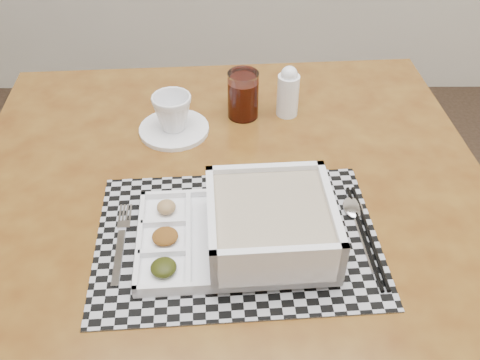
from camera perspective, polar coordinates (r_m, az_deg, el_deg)
name	(u,v)px	position (r m, az deg, el deg)	size (l,w,h in m)	color
dining_table	(231,225)	(1.05, -1.01, -4.87)	(1.07, 1.07, 0.75)	#51280E
placemat	(237,238)	(0.92, -0.29, -6.21)	(0.48, 0.34, 0.00)	#9FA0A6
serving_tray	(261,229)	(0.88, 2.28, -5.19)	(0.34, 0.24, 0.10)	white
fork	(122,240)	(0.93, -12.49, -6.31)	(0.03, 0.19, 0.00)	silver
spoon	(355,213)	(0.98, 12.12, -3.43)	(0.04, 0.18, 0.01)	silver
chopsticks	(366,235)	(0.94, 13.32, -5.71)	(0.03, 0.24, 0.01)	black
saucer	(174,129)	(1.16, -7.04, 5.39)	(0.15, 0.15, 0.01)	white
cup	(172,112)	(1.14, -7.22, 7.19)	(0.08, 0.08, 0.08)	white
juice_glass	(243,96)	(1.18, 0.33, 8.90)	(0.07, 0.07, 0.11)	white
creamer_bottle	(288,92)	(1.19, 5.15, 9.35)	(0.05, 0.05, 0.12)	white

